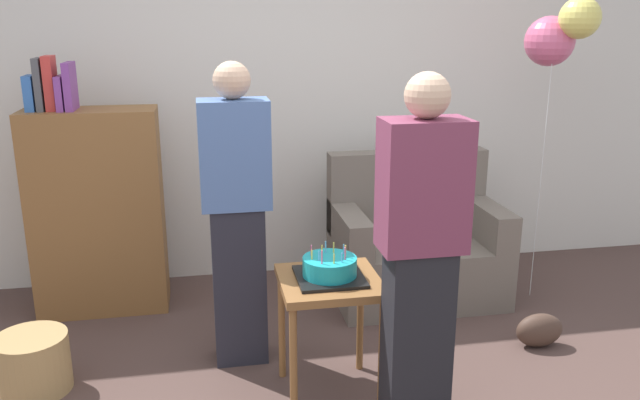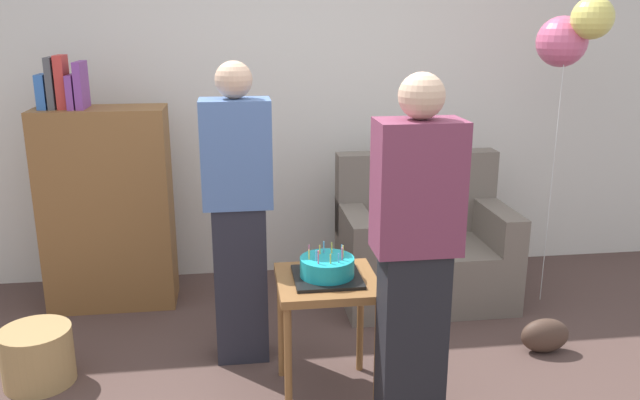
# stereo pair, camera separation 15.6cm
# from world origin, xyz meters

# --- Properties ---
(wall_back) EXTENTS (6.00, 0.10, 2.70)m
(wall_back) POSITION_xyz_m (0.00, 2.05, 1.35)
(wall_back) COLOR silver
(wall_back) RESTS_ON ground_plane
(couch) EXTENTS (1.10, 0.70, 0.96)m
(couch) POSITION_xyz_m (0.76, 1.39, 0.34)
(couch) COLOR #6B6056
(couch) RESTS_ON ground_plane
(bookshelf) EXTENTS (0.80, 0.36, 1.62)m
(bookshelf) POSITION_xyz_m (-1.29, 1.57, 0.67)
(bookshelf) COLOR brown
(bookshelf) RESTS_ON ground_plane
(side_table) EXTENTS (0.48, 0.48, 0.63)m
(side_table) POSITION_xyz_m (-0.05, 0.30, 0.53)
(side_table) COLOR brown
(side_table) RESTS_ON ground_plane
(birthday_cake) EXTENTS (0.32, 0.32, 0.17)m
(birthday_cake) POSITION_xyz_m (-0.05, 0.30, 0.68)
(birthday_cake) COLOR black
(birthday_cake) RESTS_ON side_table
(person_blowing_candles) EXTENTS (0.36, 0.22, 1.63)m
(person_blowing_candles) POSITION_xyz_m (-0.46, 0.75, 0.83)
(person_blowing_candles) COLOR #23232D
(person_blowing_candles) RESTS_ON ground_plane
(person_holding_cake) EXTENTS (0.36, 0.22, 1.63)m
(person_holding_cake) POSITION_xyz_m (0.28, -0.04, 0.83)
(person_holding_cake) COLOR black
(person_holding_cake) RESTS_ON ground_plane
(wicker_basket) EXTENTS (0.36, 0.36, 0.30)m
(wicker_basket) POSITION_xyz_m (-1.52, 0.61, 0.15)
(wicker_basket) COLOR #A88451
(wicker_basket) RESTS_ON ground_plane
(handbag) EXTENTS (0.28, 0.14, 0.20)m
(handbag) POSITION_xyz_m (1.24, 0.56, 0.10)
(handbag) COLOR #473328
(handbag) RESTS_ON ground_plane
(balloon_bunch) EXTENTS (0.38, 0.43, 1.96)m
(balloon_bunch) POSITION_xyz_m (1.59, 1.27, 1.73)
(balloon_bunch) COLOR silver
(balloon_bunch) RESTS_ON ground_plane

